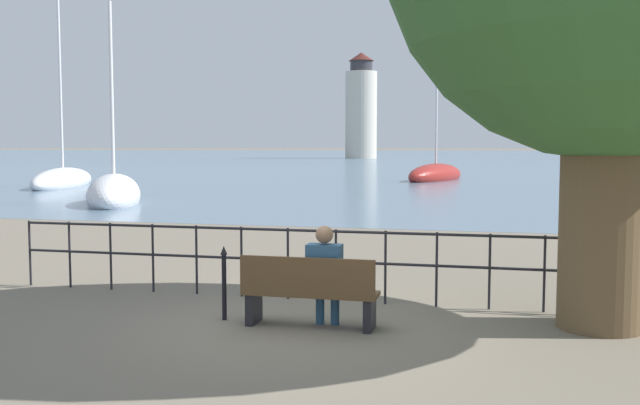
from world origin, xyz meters
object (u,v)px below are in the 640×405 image
at_px(harbor_lighthouse, 361,109).
at_px(sailboat_2, 436,175).
at_px(closed_umbrella, 224,279).
at_px(seated_person_left, 325,271).
at_px(sailboat_1, 114,195).
at_px(sailboat_0, 63,180).
at_px(park_bench, 309,294).

bearing_deg(harbor_lighthouse, sailboat_2, -76.12).
bearing_deg(closed_umbrella, seated_person_left, -2.17).
height_order(seated_person_left, sailboat_1, sailboat_1).
bearing_deg(seated_person_left, closed_umbrella, 177.83).
relative_size(closed_umbrella, sailboat_2, 0.13).
bearing_deg(sailboat_0, harbor_lighthouse, 74.78).
bearing_deg(harbor_lighthouse, closed_umbrella, -80.58).
bearing_deg(sailboat_2, sailboat_0, -130.48).
distance_m(sailboat_1, sailboat_2, 24.14).
bearing_deg(seated_person_left, sailboat_0, 128.69).
bearing_deg(park_bench, seated_person_left, 22.13).
bearing_deg(sailboat_2, closed_umbrella, -72.01).
bearing_deg(closed_umbrella, sailboat_0, 126.87).
bearing_deg(sailboat_0, sailboat_1, -63.29).
height_order(seated_person_left, closed_umbrella, seated_person_left).
height_order(sailboat_0, harbor_lighthouse, harbor_lighthouse).
xyz_separation_m(park_bench, sailboat_2, (-1.35, 37.91, -0.10)).
relative_size(park_bench, seated_person_left, 1.33).
xyz_separation_m(closed_umbrella, harbor_lighthouse, (-18.72, 112.78, 7.86)).
xyz_separation_m(park_bench, sailboat_0, (-20.57, 25.99, -0.09)).
height_order(sailboat_0, sailboat_1, sailboat_0).
distance_m(park_bench, sailboat_2, 37.93).
bearing_deg(seated_person_left, harbor_lighthouse, 100.08).
distance_m(sailboat_0, sailboat_2, 22.61).
distance_m(sailboat_2, harbor_lighthouse, 77.68).
relative_size(closed_umbrella, sailboat_0, 0.09).
xyz_separation_m(closed_umbrella, sailboat_1, (-10.74, 16.07, -0.18)).
height_order(park_bench, sailboat_1, sailboat_1).
bearing_deg(park_bench, sailboat_1, 126.33).
xyz_separation_m(sailboat_0, sailboat_1, (8.66, -9.79, 0.03)).
height_order(seated_person_left, sailboat_0, sailboat_0).
bearing_deg(park_bench, sailboat_0, 128.36).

